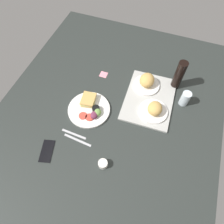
# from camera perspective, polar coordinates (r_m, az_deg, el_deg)

# --- Properties ---
(ground_plane) EXTENTS (1.90, 1.50, 0.03)m
(ground_plane) POSITION_cam_1_polar(r_m,az_deg,el_deg) (1.39, -0.88, -0.14)
(ground_plane) COLOR #282D2B
(serving_tray) EXTENTS (0.46, 0.35, 0.02)m
(serving_tray) POSITION_cam_1_polar(r_m,az_deg,el_deg) (1.45, 10.48, 3.68)
(serving_tray) COLOR #B2B2AD
(serving_tray) RESTS_ON ground_plane
(bread_plate_near) EXTENTS (0.19, 0.19, 0.10)m
(bread_plate_near) POSITION_cam_1_polar(r_m,az_deg,el_deg) (1.48, 9.83, 8.43)
(bread_plate_near) COLOR white
(bread_plate_near) RESTS_ON serving_tray
(bread_plate_far) EXTENTS (0.20, 0.20, 0.09)m
(bread_plate_far) POSITION_cam_1_polar(r_m,az_deg,el_deg) (1.36, 11.86, 0.67)
(bread_plate_far) COLOR white
(bread_plate_far) RESTS_ON serving_tray
(plate_with_salad) EXTENTS (0.29, 0.29, 0.05)m
(plate_with_salad) POSITION_cam_1_polar(r_m,az_deg,el_deg) (1.38, -6.31, 1.06)
(plate_with_salad) COLOR white
(plate_with_salad) RESTS_ON ground_plane
(drinking_glass) EXTENTS (0.06, 0.06, 0.11)m
(drinking_glass) POSITION_cam_1_polar(r_m,az_deg,el_deg) (1.46, 20.00, 3.62)
(drinking_glass) COLOR silver
(drinking_glass) RESTS_ON ground_plane
(soda_bottle) EXTENTS (0.06, 0.06, 0.24)m
(soda_bottle) POSITION_cam_1_polar(r_m,az_deg,el_deg) (1.49, 18.43, 9.85)
(soda_bottle) COLOR black
(soda_bottle) RESTS_ON ground_plane
(espresso_cup) EXTENTS (0.06, 0.06, 0.04)m
(espresso_cup) POSITION_cam_1_polar(r_m,az_deg,el_deg) (1.21, -2.60, -14.49)
(espresso_cup) COLOR silver
(espresso_cup) RESTS_ON ground_plane
(fork) EXTENTS (0.02, 0.17, 0.01)m
(fork) POSITION_cam_1_polar(r_m,az_deg,el_deg) (1.32, -10.75, -6.15)
(fork) COLOR #B7B7BC
(fork) RESTS_ON ground_plane
(knife) EXTENTS (0.03, 0.19, 0.01)m
(knife) POSITION_cam_1_polar(r_m,az_deg,el_deg) (1.30, -9.73, -7.85)
(knife) COLOR #B7B7BC
(knife) RESTS_ON ground_plane
(cell_phone) EXTENTS (0.16, 0.11, 0.01)m
(cell_phone) POSITION_cam_1_polar(r_m,az_deg,el_deg) (1.32, -17.99, -10.43)
(cell_phone) COLOR black
(cell_phone) RESTS_ON ground_plane
(sticky_note) EXTENTS (0.06, 0.06, 0.00)m
(sticky_note) POSITION_cam_1_polar(r_m,az_deg,el_deg) (1.58, -2.41, 10.57)
(sticky_note) COLOR pink
(sticky_note) RESTS_ON ground_plane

